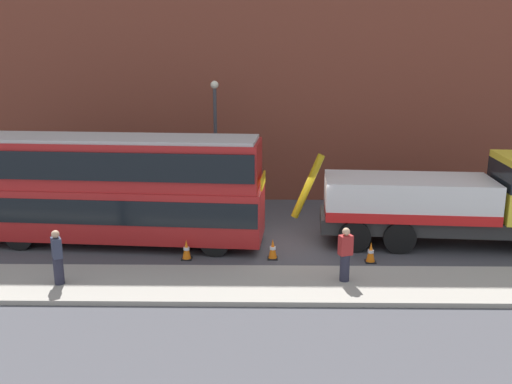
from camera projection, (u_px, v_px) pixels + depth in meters
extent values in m
plane|color=#424247|center=(291.00, 242.00, 21.01)|extent=(120.00, 120.00, 0.00)
cube|color=gray|center=(298.00, 285.00, 16.92)|extent=(60.00, 2.80, 0.15)
cube|color=brown|center=(287.00, 31.00, 25.75)|extent=(60.00, 1.20, 16.00)
cube|color=#2D2D2D|center=(441.00, 222.00, 20.58)|extent=(9.14, 2.90, 0.55)
cube|color=silver|center=(408.00, 196.00, 20.45)|extent=(6.28, 3.06, 1.40)
cube|color=red|center=(407.00, 210.00, 20.58)|extent=(6.29, 3.12, 0.36)
cylinder|color=#B79914|center=(308.00, 186.00, 20.71)|extent=(1.25, 0.37, 2.52)
cylinder|color=black|center=(390.00, 220.00, 21.86)|extent=(1.18, 0.43, 1.16)
cylinder|color=black|center=(399.00, 237.00, 19.72)|extent=(1.18, 0.43, 1.16)
cylinder|color=black|center=(350.00, 218.00, 22.01)|extent=(1.18, 0.43, 1.16)
cylinder|color=black|center=(354.00, 236.00, 19.86)|extent=(1.18, 0.43, 1.16)
cube|color=#AD1E1E|center=(116.00, 210.00, 20.64)|extent=(11.16, 3.34, 1.90)
cube|color=#AD1E1E|center=(113.00, 163.00, 20.20)|extent=(10.93, 3.23, 1.70)
cube|color=black|center=(116.00, 203.00, 20.58)|extent=(11.05, 3.39, 0.90)
cube|color=black|center=(113.00, 160.00, 20.17)|extent=(10.84, 3.37, 1.00)
cube|color=#B2B2B2|center=(112.00, 138.00, 19.98)|extent=(10.71, 3.11, 0.12)
cube|color=yellow|center=(263.00, 180.00, 19.84)|extent=(0.18, 1.50, 0.44)
cylinder|color=black|center=(224.00, 224.00, 21.52)|extent=(1.06, 0.38, 1.04)
cylinder|color=black|center=(215.00, 242.00, 19.43)|extent=(1.06, 0.38, 1.04)
cylinder|color=black|center=(47.00, 219.00, 22.16)|extent=(1.06, 0.38, 1.04)
cylinder|color=black|center=(20.00, 236.00, 20.07)|extent=(1.06, 0.38, 1.04)
cylinder|color=#232333|center=(59.00, 271.00, 16.72)|extent=(0.41, 0.41, 0.85)
cube|color=#2D3347|center=(57.00, 248.00, 16.54)|extent=(0.43, 0.48, 0.62)
sphere|color=tan|center=(55.00, 234.00, 16.43)|extent=(0.24, 0.24, 0.24)
cylinder|color=#232333|center=(345.00, 268.00, 16.94)|extent=(0.39, 0.39, 0.85)
cube|color=maroon|center=(346.00, 245.00, 16.77)|extent=(0.47, 0.38, 0.62)
sphere|color=tan|center=(346.00, 232.00, 16.66)|extent=(0.24, 0.24, 0.24)
cone|color=orange|center=(186.00, 249.00, 19.15)|extent=(0.32, 0.32, 0.72)
cylinder|color=white|center=(186.00, 249.00, 19.14)|extent=(0.21, 0.21, 0.10)
cube|color=black|center=(187.00, 259.00, 19.23)|extent=(0.36, 0.36, 0.04)
cone|color=orange|center=(273.00, 249.00, 19.20)|extent=(0.32, 0.32, 0.72)
cylinder|color=white|center=(273.00, 248.00, 19.19)|extent=(0.21, 0.21, 0.10)
cube|color=black|center=(273.00, 258.00, 19.28)|extent=(0.36, 0.36, 0.04)
cone|color=orange|center=(371.00, 252.00, 18.87)|extent=(0.32, 0.32, 0.72)
cylinder|color=white|center=(371.00, 251.00, 18.86)|extent=(0.21, 0.21, 0.10)
cube|color=black|center=(370.00, 262.00, 18.95)|extent=(0.36, 0.36, 0.04)
cylinder|color=#38383D|center=(216.00, 150.00, 24.94)|extent=(0.16, 0.16, 5.50)
sphere|color=#EAE5C6|center=(215.00, 85.00, 24.23)|extent=(0.36, 0.36, 0.36)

